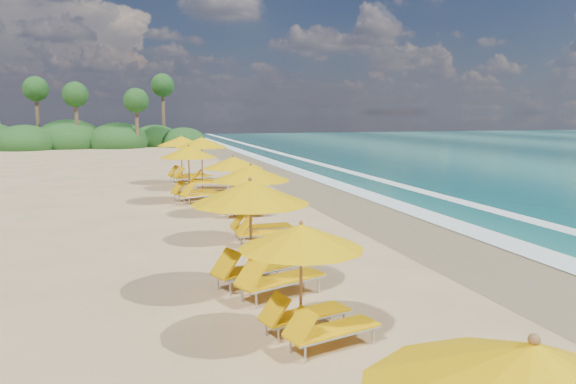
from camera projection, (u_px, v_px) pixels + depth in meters
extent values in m
plane|color=tan|center=(288.00, 228.00, 17.87)|extent=(160.00, 160.00, 0.00)
cube|color=#8B7953|center=(398.00, 221.00, 18.98)|extent=(4.00, 160.00, 0.01)
cube|color=white|center=(436.00, 218.00, 19.39)|extent=(1.20, 160.00, 0.01)
cube|color=white|center=(508.00, 214.00, 20.22)|extent=(0.80, 160.00, 0.01)
cone|color=#E9AE04|center=(532.00, 376.00, 3.56)|extent=(2.79, 2.79, 0.45)
sphere|color=olive|center=(534.00, 339.00, 3.53)|extent=(0.08, 0.08, 0.08)
cylinder|color=olive|center=(301.00, 286.00, 8.77)|extent=(0.05, 0.05, 1.98)
cone|color=#E9AE04|center=(301.00, 236.00, 8.65)|extent=(2.49, 2.49, 0.40)
sphere|color=olive|center=(301.00, 223.00, 8.62)|extent=(0.07, 0.07, 0.07)
cylinder|color=olive|center=(251.00, 240.00, 11.14)|extent=(0.06, 0.06, 2.37)
cone|color=#E9AE04|center=(250.00, 192.00, 11.00)|extent=(3.14, 3.14, 0.48)
sphere|color=olive|center=(250.00, 179.00, 10.96)|extent=(0.08, 0.08, 0.08)
cylinder|color=olive|center=(251.00, 205.00, 15.78)|extent=(0.06, 0.06, 2.22)
cone|color=#E9AE04|center=(251.00, 173.00, 15.65)|extent=(2.30, 2.30, 0.45)
sphere|color=olive|center=(251.00, 164.00, 15.61)|extent=(0.08, 0.08, 0.08)
cylinder|color=olive|center=(233.00, 187.00, 19.91)|extent=(0.05, 0.05, 2.14)
cone|color=#E9AE04|center=(233.00, 163.00, 19.78)|extent=(2.20, 2.20, 0.43)
sphere|color=olive|center=(233.00, 156.00, 19.75)|extent=(0.08, 0.08, 0.08)
cylinder|color=olive|center=(189.00, 175.00, 22.79)|extent=(0.06, 0.06, 2.33)
cone|color=#E9AE04|center=(189.00, 152.00, 22.65)|extent=(3.05, 3.05, 0.47)
sphere|color=olive|center=(188.00, 146.00, 22.61)|extent=(0.08, 0.08, 0.08)
cylinder|color=olive|center=(202.00, 164.00, 26.71)|extent=(0.06, 0.06, 2.52)
cone|color=#E9AE04|center=(202.00, 143.00, 26.55)|extent=(3.22, 3.22, 0.51)
sphere|color=olive|center=(202.00, 137.00, 26.51)|extent=(0.09, 0.09, 0.09)
cylinder|color=olive|center=(182.00, 160.00, 28.93)|extent=(0.06, 0.06, 2.48)
cone|color=#E9AE04|center=(181.00, 141.00, 28.78)|extent=(3.05, 3.05, 0.50)
sphere|color=olive|center=(181.00, 136.00, 28.74)|extent=(0.09, 0.09, 0.09)
ellipsoid|color=#163D14|center=(118.00, 142.00, 58.87)|extent=(6.40, 6.40, 4.16)
ellipsoid|color=#163D14|center=(70.00, 141.00, 58.43)|extent=(7.20, 7.20, 4.68)
ellipsoid|color=#163D14|center=(25.00, 144.00, 55.44)|extent=(6.00, 6.00, 3.90)
ellipsoid|color=#163D14|center=(155.00, 141.00, 61.89)|extent=(5.60, 5.60, 3.64)
ellipsoid|color=#163D14|center=(184.00, 142.00, 60.83)|extent=(5.00, 5.00, 3.25)
cylinder|color=brown|center=(137.00, 125.00, 57.25)|extent=(0.36, 0.36, 5.00)
sphere|color=#163D14|center=(136.00, 100.00, 56.89)|extent=(2.60, 2.60, 2.60)
cylinder|color=brown|center=(77.00, 122.00, 56.50)|extent=(0.36, 0.36, 5.60)
sphere|color=#163D14|center=(75.00, 94.00, 56.10)|extent=(2.60, 2.60, 2.60)
cylinder|color=brown|center=(38.00, 119.00, 57.25)|extent=(0.36, 0.36, 6.20)
sphere|color=#163D14|center=(36.00, 89.00, 56.80)|extent=(2.60, 2.60, 2.60)
cylinder|color=brown|center=(164.00, 116.00, 61.75)|extent=(0.36, 0.36, 6.80)
sphere|color=#163D14|center=(163.00, 85.00, 61.26)|extent=(2.60, 2.60, 2.60)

